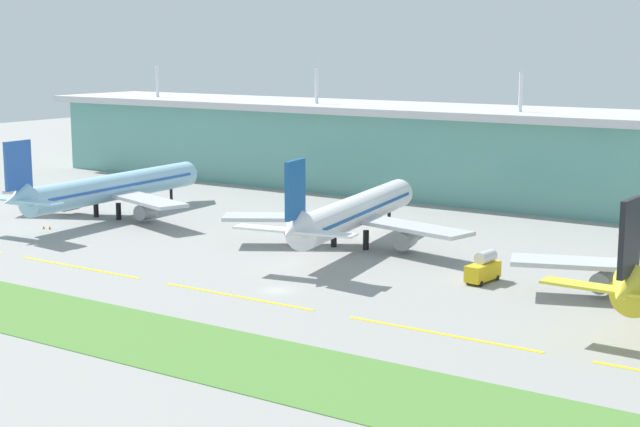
# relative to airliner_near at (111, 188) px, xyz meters

# --- Properties ---
(ground_plane) EXTENTS (600.00, 600.00, 0.00)m
(ground_plane) POSITION_rel_airliner_near_xyz_m (67.65, -31.00, -6.45)
(ground_plane) COLOR gray
(terminal_building) EXTENTS (288.00, 34.00, 30.95)m
(terminal_building) POSITION_rel_airliner_near_xyz_m (67.65, 67.75, 4.73)
(terminal_building) COLOR #5B9E93
(terminal_building) RESTS_ON ground
(airliner_near) EXTENTS (48.67, 61.25, 18.90)m
(airliner_near) POSITION_rel_airliner_near_xyz_m (0.00, 0.00, 0.00)
(airliner_near) COLOR #9ED1EA
(airliner_near) RESTS_ON ground
(airliner_middle) EXTENTS (48.05, 59.09, 18.90)m
(airliner_middle) POSITION_rel_airliner_near_xyz_m (59.97, 2.84, -0.00)
(airliner_middle) COLOR white
(airliner_middle) RESTS_ON ground
(taxiway_stripe_mid_west) EXTENTS (28.00, 0.70, 0.04)m
(taxiway_stripe_mid_west) POSITION_rel_airliner_near_xyz_m (30.65, -37.32, -6.43)
(taxiway_stripe_mid_west) COLOR yellow
(taxiway_stripe_mid_west) RESTS_ON ground
(taxiway_stripe_centre) EXTENTS (28.00, 0.70, 0.04)m
(taxiway_stripe_centre) POSITION_rel_airliner_near_xyz_m (64.65, -37.32, -6.43)
(taxiway_stripe_centre) COLOR yellow
(taxiway_stripe_centre) RESTS_ON ground
(taxiway_stripe_mid_east) EXTENTS (28.00, 0.70, 0.04)m
(taxiway_stripe_mid_east) POSITION_rel_airliner_near_xyz_m (98.65, -37.32, -6.43)
(taxiway_stripe_mid_east) COLOR yellow
(taxiway_stripe_mid_east) RESTS_ON ground
(grass_verge) EXTENTS (300.00, 18.00, 0.10)m
(grass_verge) POSITION_rel_airliner_near_xyz_m (67.65, -60.06, -6.40)
(grass_verge) COLOR #518438
(grass_verge) RESTS_ON ground
(fuel_truck) EXTENTS (3.31, 7.42, 4.95)m
(fuel_truck) POSITION_rel_airliner_near_xyz_m (91.46, -8.57, -4.18)
(fuel_truck) COLOR gold
(fuel_truck) RESTS_ON ground
(safety_cone_nose_front) EXTENTS (0.56, 0.56, 0.70)m
(safety_cone_nose_front) POSITION_rel_airliner_near_xyz_m (-0.36, -16.96, -6.10)
(safety_cone_nose_front) COLOR orange
(safety_cone_nose_front) RESTS_ON ground
(safety_cone_right_wingtip) EXTENTS (0.56, 0.56, 0.70)m
(safety_cone_right_wingtip) POSITION_rel_airliner_near_xyz_m (-1.65, -17.40, -6.10)
(safety_cone_right_wingtip) COLOR orange
(safety_cone_right_wingtip) RESTS_ON ground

